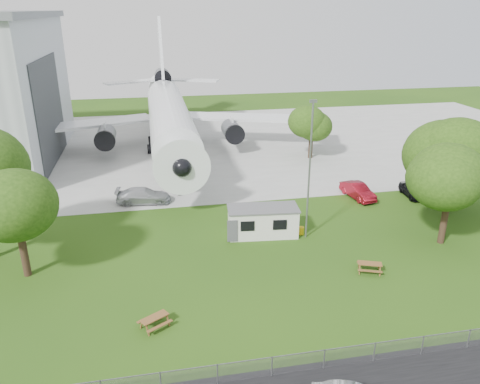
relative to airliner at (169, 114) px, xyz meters
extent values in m
plane|color=#345C14|center=(2.00, -35.86, -5.27)|extent=(160.00, 160.00, 0.00)
cube|color=#B7B7B2|center=(2.00, 2.14, -5.25)|extent=(120.00, 46.00, 0.03)
cube|color=#2D3033|center=(-14.93, -2.86, 1.48)|extent=(0.16, 16.00, 12.96)
cylinder|color=white|center=(0.00, -1.86, -0.17)|extent=(5.40, 34.00, 5.40)
cone|color=white|center=(0.00, -20.86, -0.17)|extent=(5.40, 5.50, 5.40)
cone|color=white|center=(0.00, 19.14, 0.63)|extent=(4.86, 9.00, 4.86)
cube|color=white|center=(-12.50, 1.34, -1.37)|extent=(21.36, 10.77, 0.36)
cube|color=white|center=(12.50, 1.34, -1.37)|extent=(21.36, 10.77, 0.36)
cube|color=white|center=(0.00, 19.14, 6.33)|extent=(0.46, 9.96, 12.17)
cylinder|color=#515459|center=(-8.50, -2.36, -2.27)|extent=(2.50, 4.20, 2.50)
cylinder|color=#515459|center=(8.50, -2.36, -2.27)|extent=(2.50, 4.20, 2.50)
cylinder|color=#515459|center=(0.00, 18.14, 2.63)|extent=(2.60, 4.50, 2.60)
cylinder|color=black|center=(0.00, -17.36, -4.07)|extent=(0.36, 0.36, 2.40)
cylinder|color=black|center=(-2.80, -0.86, -4.07)|extent=(0.44, 0.44, 2.40)
cylinder|color=black|center=(2.80, -0.86, -4.07)|extent=(0.44, 0.44, 2.40)
cube|color=silver|center=(6.57, -28.45, -4.02)|extent=(6.21, 3.06, 2.50)
cube|color=#59595B|center=(6.57, -28.45, -2.71)|extent=(6.43, 3.28, 0.12)
cylinder|color=gold|center=(9.97, -29.05, -4.92)|extent=(0.50, 0.50, 0.70)
cube|color=gray|center=(2.00, -45.36, -5.27)|extent=(58.00, 0.04, 1.30)
cylinder|color=slate|center=(10.20, -29.66, 0.73)|extent=(0.16, 0.16, 12.00)
cylinder|color=#382619|center=(-12.50, -31.68, -3.58)|extent=(0.56, 0.56, 3.38)
sphere|color=#406619|center=(-12.50, -31.68, 0.55)|extent=(6.39, 6.39, 6.39)
cylinder|color=#382619|center=(21.31, -32.87, -3.50)|extent=(0.56, 0.56, 3.53)
sphere|color=#406619|center=(21.31, -32.87, 0.81)|extent=(7.17, 7.17, 7.17)
cylinder|color=#382619|center=(25.98, -26.46, -3.57)|extent=(0.56, 0.56, 3.41)
sphere|color=#406619|center=(25.98, -26.46, 0.60)|extent=(8.64, 8.64, 8.64)
cylinder|color=#382619|center=(18.29, -7.28, -3.99)|extent=(0.56, 0.56, 2.57)
sphere|color=#406619|center=(18.29, -7.28, -0.85)|extent=(5.61, 5.61, 5.61)
imported|color=black|center=(24.43, -22.68, -4.58)|extent=(1.98, 4.18, 1.38)
imported|color=maroon|center=(18.53, -21.95, -4.48)|extent=(2.46, 4.99, 1.57)
imported|color=#AFB2B7|center=(-3.82, -19.03, -4.47)|extent=(5.73, 2.81, 1.60)
camera|label=1|loc=(-2.58, -64.86, 13.56)|focal=35.00mm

